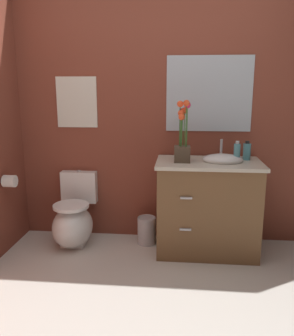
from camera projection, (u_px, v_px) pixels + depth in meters
name	position (u px, v px, depth m)	size (l,w,h in m)	color
ground_plane	(144.00, 322.00, 2.32)	(9.28, 9.28, 0.00)	beige
wall_back	(179.00, 115.00, 3.42)	(4.33, 0.05, 2.50)	brown
toilet	(74.00, 220.00, 3.44)	(0.38, 0.59, 0.69)	white
vanity_cabinet	(208.00, 206.00, 3.25)	(0.94, 0.56, 1.04)	brown
flower_vase	(183.00, 140.00, 3.10)	(0.14, 0.14, 0.54)	#4C3D2D
soap_bottle	(237.00, 153.00, 3.10)	(0.06, 0.06, 0.19)	teal
lotion_bottle	(247.00, 151.00, 3.22)	(0.07, 0.07, 0.17)	teal
trash_bin	(147.00, 230.00, 3.48)	(0.18, 0.18, 0.27)	#B7B7BC
wall_poster	(77.00, 102.00, 3.45)	(0.40, 0.01, 0.49)	silver
wall_mirror	(209.00, 94.00, 3.32)	(0.80, 0.01, 0.70)	#B2BCC6
toilet_paper_roll	(10.00, 181.00, 3.20)	(0.11, 0.11, 0.11)	white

